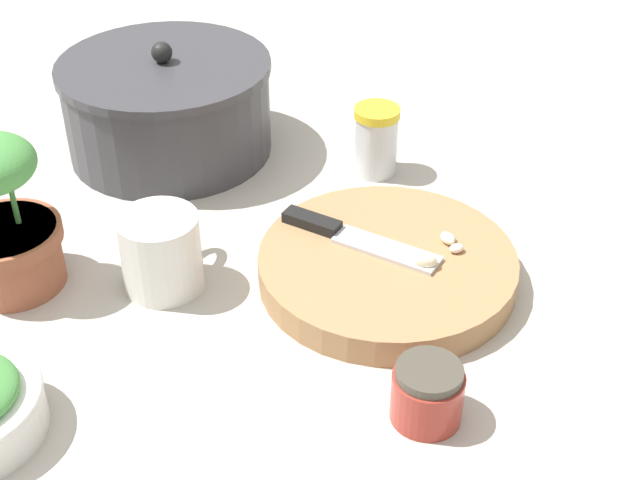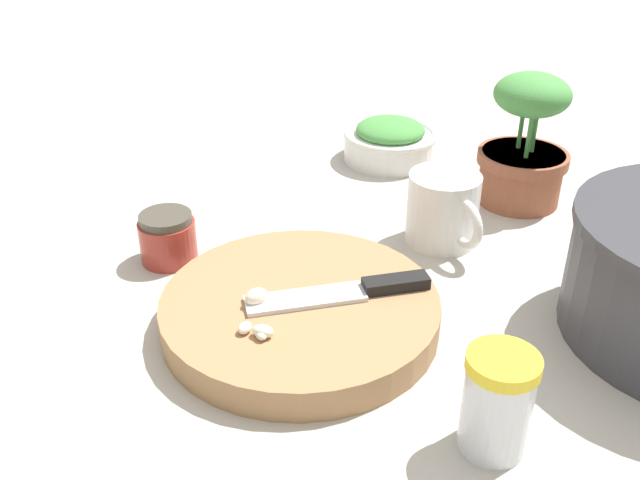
# 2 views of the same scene
# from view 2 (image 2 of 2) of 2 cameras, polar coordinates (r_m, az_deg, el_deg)

# --- Properties ---
(ground_plane) EXTENTS (5.00, 5.00, 0.00)m
(ground_plane) POSITION_cam_2_polar(r_m,az_deg,el_deg) (0.84, 1.99, -2.86)
(ground_plane) COLOR #B2ADA3
(cutting_board) EXTENTS (0.29, 0.29, 0.03)m
(cutting_board) POSITION_cam_2_polar(r_m,az_deg,el_deg) (0.75, -1.60, -5.75)
(cutting_board) COLOR #9E754C
(cutting_board) RESTS_ON ground_plane
(chef_knife) EXTENTS (0.03, 0.20, 0.01)m
(chef_knife) POSITION_cam_2_polar(r_m,az_deg,el_deg) (0.74, 2.41, -4.10)
(chef_knife) COLOR black
(chef_knife) RESTS_ON cutting_board
(garlic_cloves) EXTENTS (0.08, 0.04, 0.02)m
(garlic_cloves) POSITION_cam_2_polar(r_m,az_deg,el_deg) (0.71, -5.06, -5.85)
(garlic_cloves) COLOR #F3DFCF
(garlic_cloves) RESTS_ON cutting_board
(herb_bowl) EXTENTS (0.15, 0.15, 0.07)m
(herb_bowl) POSITION_cam_2_polar(r_m,az_deg,el_deg) (1.14, 5.61, 7.90)
(herb_bowl) COLOR silver
(herb_bowl) RESTS_ON ground_plane
(spice_jar) EXTENTS (0.06, 0.06, 0.09)m
(spice_jar) POSITION_cam_2_polar(r_m,az_deg,el_deg) (0.61, 13.99, -12.50)
(spice_jar) COLOR silver
(spice_jar) RESTS_ON ground_plane
(coffee_mug) EXTENTS (0.12, 0.09, 0.09)m
(coffee_mug) POSITION_cam_2_polar(r_m,az_deg,el_deg) (0.90, 9.88, 2.41)
(coffee_mug) COLOR silver
(coffee_mug) RESTS_ON ground_plane
(honey_jar) EXTENTS (0.07, 0.07, 0.06)m
(honey_jar) POSITION_cam_2_polar(r_m,az_deg,el_deg) (0.87, -12.09, 0.17)
(honey_jar) COLOR #9E3328
(honey_jar) RESTS_ON ground_plane
(potted_herb) EXTENTS (0.12, 0.12, 0.18)m
(potted_herb) POSITION_cam_2_polar(r_m,az_deg,el_deg) (1.02, 16.03, 7.08)
(potted_herb) COLOR #935138
(potted_herb) RESTS_ON ground_plane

